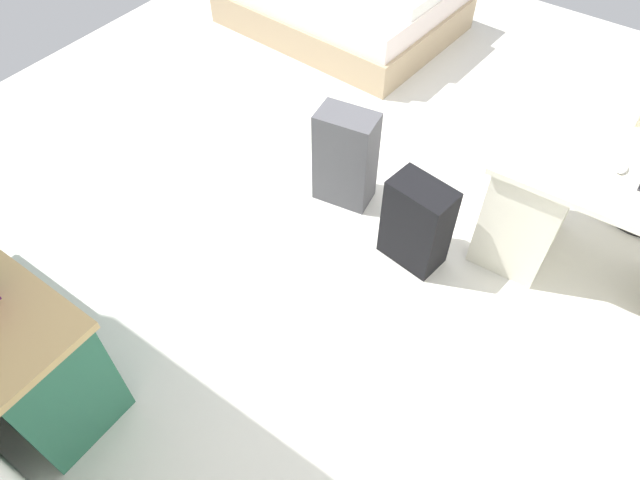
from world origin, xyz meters
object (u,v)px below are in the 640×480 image
Objects in this scene: desk at (621,233)px; suitcase_spare_grey at (345,158)px; suitcase_black at (417,224)px; computer_mouse at (621,167)px.

desk is 2.23× the size of suitcase_spare_grey.
desk is 1.61m from suitcase_spare_grey.
suitcase_black is at bearing 153.75° from suitcase_spare_grey.
suitcase_spare_grey reaches higher than suitcase_black.
computer_mouse is at bearing -139.39° from suitcase_black.
computer_mouse is at bearing -176.61° from suitcase_spare_grey.
desk reaches higher than suitcase_black.
computer_mouse reaches higher than suitcase_black.
suitcase_spare_grey is 6.56× the size of computer_mouse.
suitcase_spare_grey is (0.61, -0.18, 0.04)m from suitcase_black.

